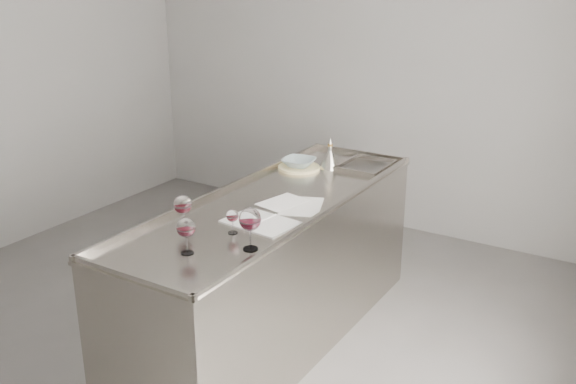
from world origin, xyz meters
The scene contains 12 objects.
room_shell centered at (0.00, 0.00, 1.40)m, with size 4.54×5.04×2.84m.
counter centered at (0.50, 0.30, 0.47)m, with size 0.77×2.42×0.97m.
wine_glass_left centered at (0.33, -0.31, 1.08)m, with size 0.10×0.10×0.19m.
wine_glass_middle centered at (0.54, -0.54, 1.07)m, with size 0.09×0.09×0.19m.
wine_glass_right centered at (0.78, -0.34, 1.09)m, with size 0.11×0.11×0.22m.
wine_glass_small centered at (0.58, -0.22, 1.03)m, with size 0.07×0.07×0.13m.
notebook centered at (0.63, -0.03, 0.95)m, with size 0.41×0.31×0.02m.
loose_paper_top centered at (0.69, 0.31, 0.94)m, with size 0.23×0.33×0.00m, color silver.
loose_paper_under centered at (0.56, 0.31, 0.94)m, with size 0.20×0.28×0.00m, color white.
trivet centered at (0.30, 0.94, 0.95)m, with size 0.29×0.29×0.02m, color beige.
ceramic_bowl centered at (0.30, 0.94, 0.99)m, with size 0.22×0.22×0.05m, color #889B9E.
wine_funnel centered at (0.47, 1.08, 1.01)m, with size 0.15×0.15×0.21m.
Camera 1 is at (2.46, -2.71, 2.26)m, focal length 40.00 mm.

